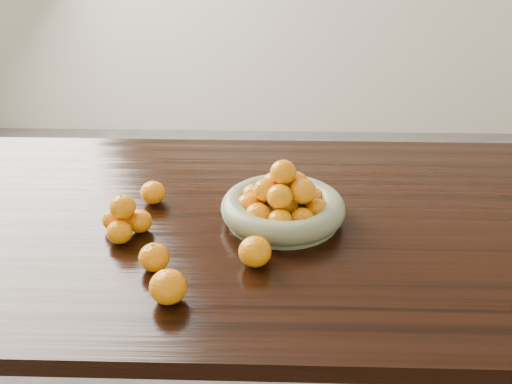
{
  "coord_description": "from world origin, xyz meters",
  "views": [
    {
      "loc": [
        0.03,
        -1.22,
        1.45
      ],
      "look_at": [
        -0.0,
        -0.02,
        0.83
      ],
      "focal_mm": 40.0,
      "sensor_mm": 36.0,
      "label": 1
    }
  ],
  "objects_px": {
    "fruit_bowl": "(283,205)",
    "loose_orange_0": "(154,257)",
    "dining_table": "(258,247)",
    "orange_pyramid": "(124,220)"
  },
  "relations": [
    {
      "from": "fruit_bowl",
      "to": "orange_pyramid",
      "type": "relative_size",
      "value": 2.52
    },
    {
      "from": "orange_pyramid",
      "to": "loose_orange_0",
      "type": "relative_size",
      "value": 1.83
    },
    {
      "from": "fruit_bowl",
      "to": "orange_pyramid",
      "type": "bearing_deg",
      "value": -167.97
    },
    {
      "from": "dining_table",
      "to": "orange_pyramid",
      "type": "relative_size",
      "value": 16.75
    },
    {
      "from": "fruit_bowl",
      "to": "loose_orange_0",
      "type": "distance_m",
      "value": 0.35
    },
    {
      "from": "fruit_bowl",
      "to": "orange_pyramid",
      "type": "height_order",
      "value": "fruit_bowl"
    },
    {
      "from": "fruit_bowl",
      "to": "loose_orange_0",
      "type": "xyz_separation_m",
      "value": [
        -0.27,
        -0.22,
        -0.01
      ]
    },
    {
      "from": "dining_table",
      "to": "orange_pyramid",
      "type": "distance_m",
      "value": 0.35
    },
    {
      "from": "fruit_bowl",
      "to": "dining_table",
      "type": "bearing_deg",
      "value": 169.27
    },
    {
      "from": "loose_orange_0",
      "to": "fruit_bowl",
      "type": "bearing_deg",
      "value": 38.54
    }
  ]
}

